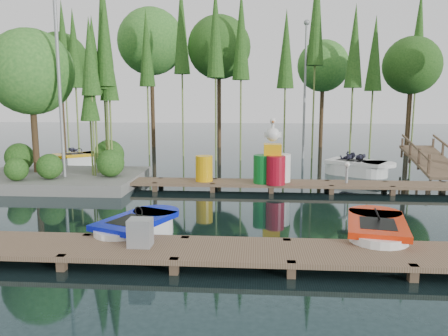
# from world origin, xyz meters

# --- Properties ---
(ground_plane) EXTENTS (90.00, 90.00, 0.00)m
(ground_plane) POSITION_xyz_m (0.00, 0.00, 0.00)
(ground_plane) COLOR #1A2E31
(near_dock) EXTENTS (18.00, 1.50, 0.50)m
(near_dock) POSITION_xyz_m (0.00, -4.50, 0.23)
(near_dock) COLOR brown
(near_dock) RESTS_ON ground
(far_dock) EXTENTS (15.00, 1.20, 0.50)m
(far_dock) POSITION_xyz_m (1.00, 2.50, 0.23)
(far_dock) COLOR brown
(far_dock) RESTS_ON ground
(island) EXTENTS (6.20, 4.20, 6.75)m
(island) POSITION_xyz_m (-6.30, 3.29, 3.18)
(island) COLOR slate
(island) RESTS_ON ground
(tree_screen) EXTENTS (34.42, 18.53, 10.31)m
(tree_screen) POSITION_xyz_m (-2.04, 10.60, 6.12)
(tree_screen) COLOR #412E1B
(tree_screen) RESTS_ON ground
(lamp_island) EXTENTS (0.30, 0.30, 7.25)m
(lamp_island) POSITION_xyz_m (-5.50, 2.50, 4.26)
(lamp_island) COLOR gray
(lamp_island) RESTS_ON ground
(lamp_rear) EXTENTS (0.30, 0.30, 7.25)m
(lamp_rear) POSITION_xyz_m (4.00, 11.00, 4.26)
(lamp_rear) COLOR gray
(lamp_rear) RESTS_ON ground
(ramp) EXTENTS (1.50, 3.94, 1.49)m
(ramp) POSITION_xyz_m (9.00, 6.50, 0.59)
(ramp) COLOR brown
(ramp) RESTS_ON ground
(boat_blue) EXTENTS (1.98, 2.69, 0.83)m
(boat_blue) POSITION_xyz_m (-1.23, -3.20, 0.24)
(boat_blue) COLOR white
(boat_blue) RESTS_ON ground
(boat_red) EXTENTS (1.72, 2.87, 0.90)m
(boat_red) POSITION_xyz_m (4.16, -3.19, 0.26)
(boat_red) COLOR white
(boat_red) RESTS_ON ground
(boat_yellow_far) EXTENTS (2.81, 2.54, 1.32)m
(boat_yellow_far) POSITION_xyz_m (-7.27, 7.90, 0.28)
(boat_yellow_far) COLOR white
(boat_yellow_far) RESTS_ON ground
(boat_white_far) EXTENTS (3.21, 2.71, 1.40)m
(boat_white_far) POSITION_xyz_m (5.75, 5.88, 0.31)
(boat_white_far) COLOR white
(boat_white_far) RESTS_ON ground
(utility_cabinet) EXTENTS (0.46, 0.39, 0.56)m
(utility_cabinet) POSITION_xyz_m (-0.80, -4.50, 0.58)
(utility_cabinet) COLOR gray
(utility_cabinet) RESTS_ON near_dock
(yellow_barrel) EXTENTS (0.61, 0.61, 0.91)m
(yellow_barrel) POSITION_xyz_m (-0.36, 2.50, 0.76)
(yellow_barrel) COLOR #E2A10B
(yellow_barrel) RESTS_ON far_dock
(drum_cluster) EXTENTS (1.31, 1.20, 2.26)m
(drum_cluster) POSITION_xyz_m (2.07, 2.34, 0.96)
(drum_cluster) COLOR #0B6721
(drum_cluster) RESTS_ON far_dock
(seagull_post) EXTENTS (0.47, 0.25, 0.75)m
(seagull_post) POSITION_xyz_m (4.64, 2.50, 0.80)
(seagull_post) COLOR gray
(seagull_post) RESTS_ON far_dock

